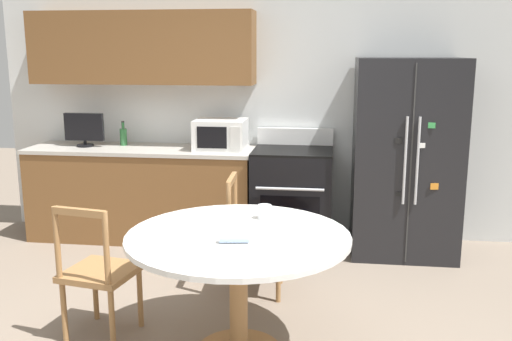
% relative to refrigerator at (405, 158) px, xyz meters
% --- Properties ---
extents(back_wall, '(5.20, 0.44, 2.60)m').
position_rel_refrigerator_xyz_m(back_wall, '(-1.66, 0.38, 0.57)').
color(back_wall, silver).
rests_on(back_wall, ground_plane).
extents(kitchen_counter, '(2.19, 0.64, 0.90)m').
position_rel_refrigerator_xyz_m(kitchen_counter, '(-2.48, 0.08, -0.43)').
color(kitchen_counter, brown).
rests_on(kitchen_counter, ground_plane).
extents(refrigerator, '(0.92, 0.77, 1.76)m').
position_rel_refrigerator_xyz_m(refrigerator, '(0.00, 0.00, 0.00)').
color(refrigerator, black).
rests_on(refrigerator, ground_plane).
extents(oven_range, '(0.73, 0.68, 1.08)m').
position_rel_refrigerator_xyz_m(oven_range, '(-1.01, 0.05, -0.41)').
color(oven_range, black).
rests_on(oven_range, ground_plane).
extents(microwave, '(0.47, 0.40, 0.28)m').
position_rel_refrigerator_xyz_m(microwave, '(-1.70, 0.09, 0.16)').
color(microwave, white).
rests_on(microwave, kitchen_counter).
extents(countertop_tv, '(0.38, 0.16, 0.33)m').
position_rel_refrigerator_xyz_m(countertop_tv, '(-3.04, 0.07, 0.20)').
color(countertop_tv, black).
rests_on(countertop_tv, kitchen_counter).
extents(counter_bottle, '(0.07, 0.07, 0.24)m').
position_rel_refrigerator_xyz_m(counter_bottle, '(-2.69, 0.19, 0.11)').
color(counter_bottle, '#2D6B38').
rests_on(counter_bottle, kitchen_counter).
extents(dining_table, '(1.33, 1.33, 0.76)m').
position_rel_refrigerator_xyz_m(dining_table, '(-1.19, -1.98, -0.25)').
color(dining_table, white).
rests_on(dining_table, ground_plane).
extents(dining_chair_far, '(0.44, 0.44, 0.90)m').
position_rel_refrigerator_xyz_m(dining_chair_far, '(-1.23, -1.07, -0.44)').
color(dining_chair_far, '#9E7042').
rests_on(dining_chair_far, ground_plane).
extents(dining_chair_left, '(0.49, 0.49, 0.90)m').
position_rel_refrigerator_xyz_m(dining_chair_left, '(-2.10, -1.90, -0.44)').
color(dining_chair_left, '#9E7042').
rests_on(dining_chair_left, ground_plane).
extents(candle_glass, '(0.09, 0.09, 0.09)m').
position_rel_refrigerator_xyz_m(candle_glass, '(-1.07, -1.65, -0.08)').
color(candle_glass, silver).
rests_on(candle_glass, dining_table).
extents(folded_napkin, '(0.17, 0.08, 0.05)m').
position_rel_refrigerator_xyz_m(folded_napkin, '(-1.19, -2.14, -0.09)').
color(folded_napkin, '#A3BCDB').
rests_on(folded_napkin, dining_table).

